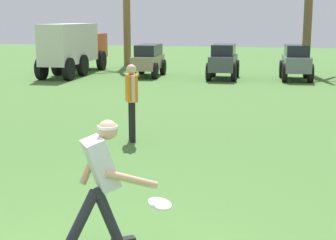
{
  "coord_description": "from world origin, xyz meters",
  "views": [
    {
      "loc": [
        1.73,
        -4.04,
        2.47
      ],
      "look_at": [
        -0.06,
        3.6,
        0.9
      ],
      "focal_mm": 55.0,
      "sensor_mm": 36.0,
      "label": 1
    }
  ],
  "objects": [
    {
      "name": "frisbee_thrower",
      "position": [
        -0.14,
        0.83,
        0.8
      ],
      "size": [
        1.04,
        0.59,
        1.43
      ],
      "color": "#23232D",
      "rests_on": "ground_plane"
    },
    {
      "name": "frisbee_in_flight",
      "position": [
        0.46,
        1.0,
        0.52
      ],
      "size": [
        0.32,
        0.33,
        0.08
      ],
      "color": "white"
    },
    {
      "name": "teammate_near_sideline",
      "position": [
        -1.29,
        5.67,
        0.94
      ],
      "size": [
        0.33,
        0.47,
        1.56
      ],
      "color": "black",
      "rests_on": "ground_plane"
    },
    {
      "name": "parked_car_slot_a",
      "position": [
        -4.08,
        17.05,
        0.72
      ],
      "size": [
        1.24,
        2.44,
        1.34
      ],
      "color": "#998466",
      "rests_on": "ground_plane"
    },
    {
      "name": "parked_car_slot_b",
      "position": [
        -0.86,
        16.83,
        0.74
      ],
      "size": [
        1.23,
        2.38,
        1.4
      ],
      "color": "#474C51",
      "rests_on": "ground_plane"
    },
    {
      "name": "parked_car_slot_c",
      "position": [
        2.01,
        17.14,
        0.74
      ],
      "size": [
        1.35,
        2.42,
        1.4
      ],
      "color": "slate",
      "rests_on": "ground_plane"
    },
    {
      "name": "box_truck",
      "position": [
        -7.46,
        17.12,
        1.23
      ],
      "size": [
        1.64,
        5.95,
        2.2
      ],
      "color": "#CC4C19",
      "rests_on": "ground_plane"
    },
    {
      "name": "palm_tree_far_left",
      "position": [
        -6.41,
        21.42,
        3.34
      ],
      "size": [
        3.06,
        3.29,
        5.85
      ],
      "color": "brown",
      "rests_on": "ground_plane"
    }
  ]
}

